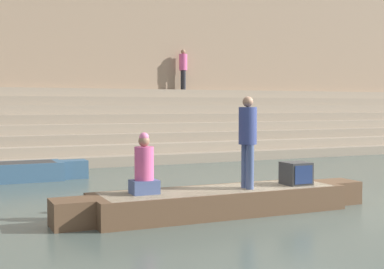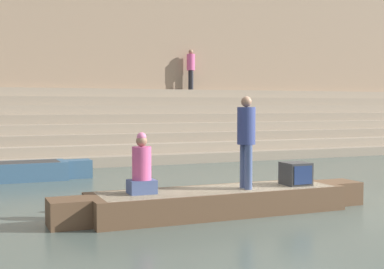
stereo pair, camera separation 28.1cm
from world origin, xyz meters
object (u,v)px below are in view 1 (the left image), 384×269
Objects in this scene: rowboat_main at (220,200)px; person_standing at (248,136)px; person_rowing at (144,169)px; tv_set at (296,173)px; person_on_steps at (183,67)px.

person_standing is at bearing -18.57° from rowboat_main.
person_rowing is (-1.85, 0.21, -0.53)m from person_standing.
person_on_steps reaches higher than tv_set.
person_on_steps is (3.91, 11.99, 2.12)m from person_standing.
person_rowing is 13.38m from person_on_steps.
person_standing is 1.29m from tv_set.
person_standing reaches higher than person_rowing.
person_standing reaches higher than rowboat_main.
person_rowing is at bearing -179.22° from tv_set.
rowboat_main is 1.60m from tv_set.
person_standing reaches higher than tv_set.
rowboat_main is 5.71× the size of person_rowing.
person_standing is 12.79m from person_on_steps.
person_standing is 0.99× the size of person_on_steps.
person_rowing is at bearing 172.12° from person_standing.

